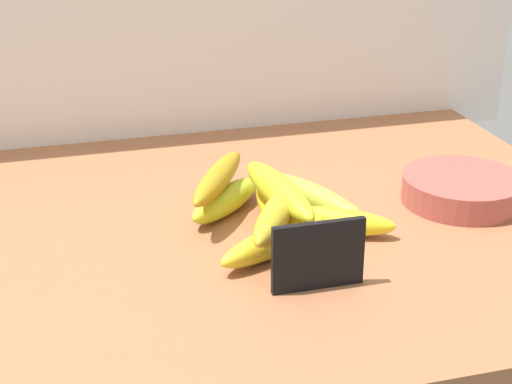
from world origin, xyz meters
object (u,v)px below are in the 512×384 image
(banana_1, at_px, (316,197))
(banana_2, at_px, (282,238))
(banana_5, at_px, (276,215))
(banana_0, at_px, (226,200))
(banana_7, at_px, (218,178))
(banana_3, at_px, (331,221))
(banana_6, at_px, (279,191))
(chalkboard_sign, at_px, (318,258))
(fruit_bowl, at_px, (462,189))
(banana_4, at_px, (279,215))

(banana_1, distance_m, banana_2, 0.14)
(banana_2, xyz_separation_m, banana_5, (-0.01, -0.01, 0.04))
(banana_0, xyz_separation_m, banana_7, (-0.01, -0.00, 0.04))
(banana_3, distance_m, banana_7, 0.17)
(banana_0, xyz_separation_m, banana_2, (0.04, -0.13, -0.00))
(banana_6, bearing_deg, banana_2, -102.50)
(banana_3, bearing_deg, banana_0, 140.13)
(banana_0, bearing_deg, banana_1, -7.98)
(banana_2, height_order, banana_3, banana_2)
(chalkboard_sign, bearing_deg, banana_0, 103.50)
(chalkboard_sign, bearing_deg, banana_2, 98.35)
(banana_0, bearing_deg, chalkboard_sign, -76.50)
(banana_2, bearing_deg, banana_3, 22.41)
(banana_0, distance_m, banana_6, 0.10)
(banana_3, bearing_deg, banana_7, 143.25)
(fruit_bowl, distance_m, banana_1, 0.21)
(fruit_bowl, relative_size, banana_2, 0.85)
(banana_4, bearing_deg, banana_6, -111.27)
(banana_0, bearing_deg, banana_6, -57.76)
(banana_1, relative_size, banana_5, 1.17)
(chalkboard_sign, height_order, banana_2, chalkboard_sign)
(banana_2, height_order, banana_4, banana_4)
(chalkboard_sign, xyz_separation_m, fruit_bowl, (0.28, 0.17, -0.02))
(chalkboard_sign, xyz_separation_m, banana_5, (-0.02, 0.09, 0.02))
(banana_2, bearing_deg, banana_5, -141.41)
(banana_3, height_order, banana_6, banana_6)
(banana_3, relative_size, banana_4, 0.89)
(banana_0, xyz_separation_m, banana_5, (0.03, -0.14, 0.04))
(fruit_bowl, height_order, banana_0, same)
(banana_6, bearing_deg, banana_3, -14.58)
(chalkboard_sign, distance_m, banana_2, 0.10)
(banana_3, bearing_deg, banana_6, 165.42)
(banana_4, distance_m, banana_6, 0.04)
(chalkboard_sign, relative_size, banana_7, 0.59)
(banana_0, relative_size, banana_7, 0.81)
(banana_1, distance_m, banana_5, 0.16)
(banana_0, relative_size, banana_1, 0.78)
(banana_4, distance_m, banana_5, 0.08)
(banana_5, relative_size, banana_7, 0.89)
(banana_7, bearing_deg, banana_4, -44.22)
(chalkboard_sign, relative_size, banana_4, 0.59)
(banana_5, height_order, banana_7, banana_5)
(banana_4, height_order, banana_5, banana_5)
(fruit_bowl, distance_m, banana_6, 0.29)
(banana_1, bearing_deg, banana_2, -126.76)
(banana_5, bearing_deg, banana_3, 24.55)
(banana_6, bearing_deg, banana_1, 40.90)
(banana_5, bearing_deg, fruit_bowl, 15.89)
(banana_4, relative_size, banana_7, 1.01)
(banana_4, bearing_deg, banana_3, -26.47)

